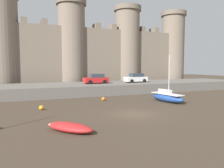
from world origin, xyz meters
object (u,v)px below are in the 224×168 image
(sailboat_midflat_right, at_px, (167,97))
(rowboat_near_channel_right, at_px, (70,127))
(mooring_buoy_near_shore, at_px, (103,99))
(mooring_buoy_off_centre, at_px, (41,108))
(car_quay_east, at_px, (96,79))
(car_quay_centre_east, at_px, (136,78))

(sailboat_midflat_right, bearing_deg, rowboat_near_channel_right, -150.73)
(mooring_buoy_near_shore, relative_size, mooring_buoy_off_centre, 0.98)
(sailboat_midflat_right, distance_m, car_quay_east, 13.49)
(car_quay_centre_east, bearing_deg, mooring_buoy_off_centre, -146.55)
(sailboat_midflat_right, relative_size, mooring_buoy_near_shore, 12.44)
(sailboat_midflat_right, relative_size, car_quay_centre_east, 1.41)
(car_quay_east, bearing_deg, mooring_buoy_off_centre, -130.09)
(car_quay_east, height_order, car_quay_centre_east, same)
(mooring_buoy_near_shore, bearing_deg, sailboat_midflat_right, -29.10)
(mooring_buoy_near_shore, height_order, car_quay_east, car_quay_east)
(car_quay_east, bearing_deg, car_quay_centre_east, -1.74)
(sailboat_midflat_right, relative_size, car_quay_east, 1.41)
(rowboat_near_channel_right, bearing_deg, mooring_buoy_near_shore, 59.78)
(rowboat_near_channel_right, relative_size, mooring_buoy_off_centre, 7.71)
(sailboat_midflat_right, distance_m, car_quay_centre_east, 12.46)
(sailboat_midflat_right, xyz_separation_m, car_quay_east, (-5.16, 12.35, 1.73))
(sailboat_midflat_right, bearing_deg, car_quay_centre_east, 79.27)
(mooring_buoy_near_shore, bearing_deg, car_quay_centre_east, 41.36)
(rowboat_near_channel_right, height_order, car_quay_east, car_quay_east)
(car_quay_centre_east, bearing_deg, sailboat_midflat_right, -100.73)
(mooring_buoy_off_centre, distance_m, car_quay_centre_east, 20.76)
(mooring_buoy_near_shore, xyz_separation_m, car_quay_east, (1.86, 8.43, 2.12))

